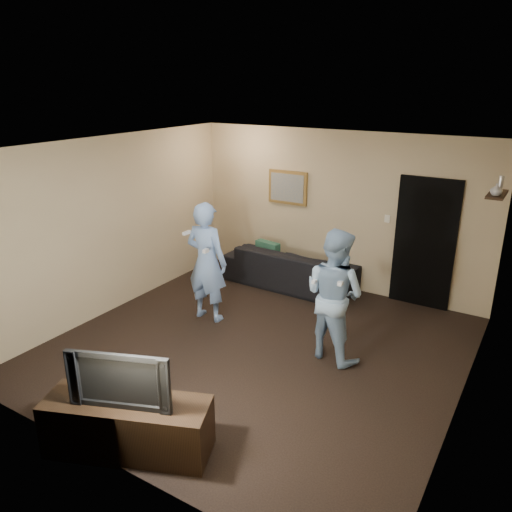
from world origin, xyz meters
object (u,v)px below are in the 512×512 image
Objects in this scene: sofa at (290,267)px; television at (123,376)px; wii_player_right at (334,295)px; wii_player_left at (207,262)px; tv_console at (128,427)px.

television is (0.59, -4.36, 0.48)m from sofa.
wii_player_left is at bearing 178.78° from wii_player_right.
wii_player_left is at bearing 89.61° from television.
wii_player_left is (-1.03, 2.64, 0.07)m from television.
wii_player_left reaches higher than tv_console.
wii_player_left is 1.98m from wii_player_right.
sofa is at bearing 130.97° from wii_player_right.
wii_player_right reaches higher than sofa.
television is (-0.00, 0.00, 0.56)m from tv_console.
wii_player_right is at bearing 132.37° from sofa.
tv_console is 2.90m from wii_player_left.
tv_console is at bearing 99.04° from sofa.
television reaches higher than sofa.
tv_console is (0.59, -4.36, -0.08)m from sofa.
television is at bearing 99.04° from sofa.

